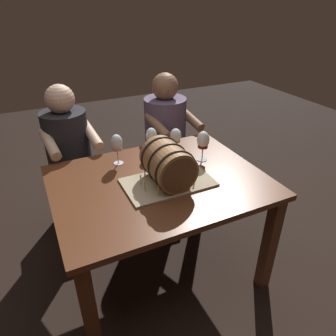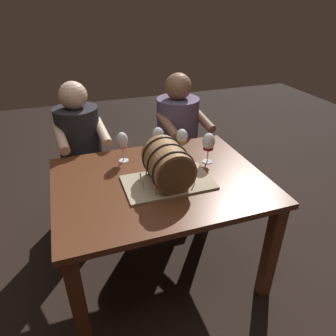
# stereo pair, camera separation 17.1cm
# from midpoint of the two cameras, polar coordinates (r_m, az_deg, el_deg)

# --- Properties ---
(ground_plane) EXTENTS (8.00, 8.00, 0.00)m
(ground_plane) POSITION_cam_midpoint_polar(r_m,az_deg,el_deg) (2.27, -3.66, -18.16)
(ground_plane) COLOR black
(dining_table) EXTENTS (1.22, 0.93, 0.73)m
(dining_table) POSITION_cam_midpoint_polar(r_m,az_deg,el_deg) (1.86, -4.27, -5.15)
(dining_table) COLOR #562D19
(dining_table) RESTS_ON ground
(barrel_cake) EXTENTS (0.50, 0.30, 0.25)m
(barrel_cake) POSITION_cam_midpoint_polar(r_m,az_deg,el_deg) (1.70, -2.87, 0.38)
(barrel_cake) COLOR tan
(barrel_cake) RESTS_ON dining_table
(wine_glass_empty) EXTENTS (0.08, 0.08, 0.19)m
(wine_glass_empty) POSITION_cam_midpoint_polar(r_m,az_deg,el_deg) (2.04, -5.52, 5.77)
(wine_glass_empty) COLOR white
(wine_glass_empty) RESTS_ON dining_table
(wine_glass_rose) EXTENTS (0.07, 0.07, 0.20)m
(wine_glass_rose) POSITION_cam_midpoint_polar(r_m,az_deg,el_deg) (1.94, -11.98, 4.32)
(wine_glass_rose) COLOR white
(wine_glass_rose) RESTS_ON dining_table
(wine_glass_red) EXTENTS (0.08, 0.08, 0.20)m
(wine_glass_red) POSITION_cam_midpoint_polar(r_m,az_deg,el_deg) (1.95, 4.05, 4.93)
(wine_glass_red) COLOR white
(wine_glass_red) RESTS_ON dining_table
(wine_glass_amber) EXTENTS (0.07, 0.07, 0.19)m
(wine_glass_amber) POSITION_cam_midpoint_polar(r_m,az_deg,el_deg) (2.01, -1.01, 5.75)
(wine_glass_amber) COLOR white
(wine_glass_amber) RESTS_ON dining_table
(person_seated_left) EXTENTS (0.39, 0.48, 1.16)m
(person_seated_left) POSITION_cam_midpoint_polar(r_m,az_deg,el_deg) (2.47, -19.28, -0.04)
(person_seated_left) COLOR black
(person_seated_left) RESTS_ON ground
(person_seated_right) EXTENTS (0.41, 0.50, 1.16)m
(person_seated_right) POSITION_cam_midpoint_polar(r_m,az_deg,el_deg) (2.63, -2.32, 3.88)
(person_seated_right) COLOR #372D40
(person_seated_right) RESTS_ON ground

